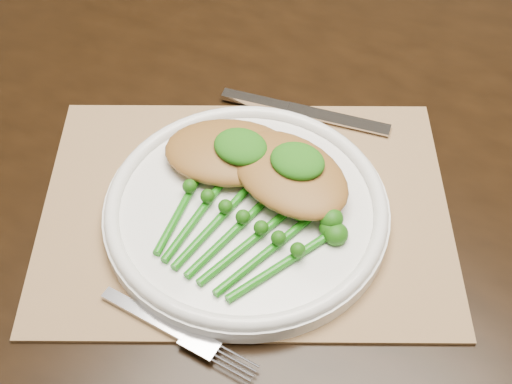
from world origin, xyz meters
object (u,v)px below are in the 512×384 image
at_px(dinner_plate, 246,209).
at_px(chicken_fillet_left, 229,152).
at_px(broccolini_bundle, 231,234).
at_px(placemat, 246,209).
at_px(dining_table, 309,284).

height_order(dinner_plate, chicken_fillet_left, chicken_fillet_left).
height_order(chicken_fillet_left, broccolini_bundle, chicken_fillet_left).
bearing_deg(placemat, dinner_plate, -84.27).
bearing_deg(dining_table, broccolini_bundle, -94.85).
relative_size(dining_table, placemat, 3.88).
distance_m(placemat, broccolini_bundle, 0.06).
distance_m(placemat, dinner_plate, 0.02).
xyz_separation_m(dinner_plate, chicken_fillet_left, (-0.05, 0.05, 0.02)).
xyz_separation_m(dining_table, broccolini_bundle, (-0.01, -0.22, 0.40)).
distance_m(dining_table, dinner_plate, 0.43).
xyz_separation_m(placemat, broccolini_bundle, (0.01, -0.05, 0.02)).
bearing_deg(dinner_plate, chicken_fillet_left, 133.60).
relative_size(dinner_plate, chicken_fillet_left, 2.11).
height_order(placemat, chicken_fillet_left, chicken_fillet_left).
height_order(placemat, broccolini_bundle, broccolini_bundle).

